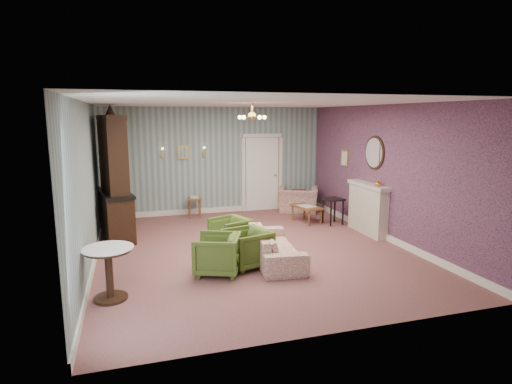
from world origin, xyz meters
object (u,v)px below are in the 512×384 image
object	(u,v)px
sofa_chintz	(275,241)
coffee_table	(307,214)
dresser	(113,174)
fireplace	(368,208)
olive_chair_c	(230,231)
wingback_chair	(298,196)
side_table_black	(333,211)
pedestal_table	(109,273)
olive_chair_a	(217,252)
olive_chair_b	(247,246)

from	to	relation	value
sofa_chintz	coffee_table	world-z (taller)	sofa_chintz
dresser	fireplace	bearing A→B (deg)	-24.55
olive_chair_c	coffee_table	world-z (taller)	olive_chair_c
wingback_chair	side_table_black	bearing A→B (deg)	125.08
sofa_chintz	pedestal_table	bearing A→B (deg)	114.07
olive_chair_a	olive_chair_b	world-z (taller)	olive_chair_a
olive_chair_a	sofa_chintz	distance (m)	1.21
olive_chair_b	side_table_black	bearing A→B (deg)	112.71
dresser	fireplace	xyz separation A→B (m)	(5.51, -1.32, -0.84)
olive_chair_a	side_table_black	distance (m)	4.21
olive_chair_b	pedestal_table	bearing A→B (deg)	-87.57
coffee_table	sofa_chintz	bearing A→B (deg)	-124.80
dresser	olive_chair_a	bearing A→B (deg)	-69.75
sofa_chintz	side_table_black	world-z (taller)	sofa_chintz
coffee_table	olive_chair_a	bearing A→B (deg)	-135.63
olive_chair_b	wingback_chair	bearing A→B (deg)	130.30
side_table_black	dresser	bearing A→B (deg)	176.03
wingback_chair	dresser	distance (m)	5.06
wingback_chair	fireplace	bearing A→B (deg)	129.07
dresser	coffee_table	distance (m)	4.74
coffee_table	pedestal_table	world-z (taller)	pedestal_table
wingback_chair	olive_chair_b	bearing A→B (deg)	79.90
olive_chair_a	dresser	bearing A→B (deg)	-127.48
dresser	side_table_black	size ratio (longest dim) A/B	4.31
olive_chair_c	side_table_black	xyz separation A→B (m)	(2.89, 1.13, -0.02)
sofa_chintz	side_table_black	distance (m)	3.09
dresser	side_table_black	distance (m)	5.26
olive_chair_b	wingback_chair	distance (m)	4.56
olive_chair_c	sofa_chintz	bearing A→B (deg)	11.15
olive_chair_b	dresser	bearing A→B (deg)	-154.77
sofa_chintz	fireplace	distance (m)	2.88
olive_chair_a	dresser	size ratio (longest dim) A/B	0.26
sofa_chintz	side_table_black	bearing A→B (deg)	-40.66
fireplace	side_table_black	xyz separation A→B (m)	(-0.38, 0.96, -0.25)
olive_chair_a	olive_chair_c	bearing A→B (deg)	179.20
olive_chair_a	olive_chair_c	world-z (taller)	olive_chair_a
olive_chair_a	dresser	xyz separation A→B (m)	(-1.71, 2.81, 1.05)
olive_chair_c	fireplace	distance (m)	3.28
sofa_chintz	side_table_black	size ratio (longest dim) A/B	2.97
wingback_chair	pedestal_table	distance (m)	6.63
olive_chair_b	pedestal_table	world-z (taller)	pedestal_table
dresser	side_table_black	xyz separation A→B (m)	(5.13, -0.36, -1.09)
olive_chair_b	coffee_table	distance (m)	3.49
wingback_chair	pedestal_table	bearing A→B (deg)	67.00
olive_chair_a	wingback_chair	size ratio (longest dim) A/B	0.71
dresser	coffee_table	world-z (taller)	dresser
sofa_chintz	wingback_chair	bearing A→B (deg)	-21.99
dresser	fireplace	world-z (taller)	dresser
olive_chair_a	coffee_table	size ratio (longest dim) A/B	0.90
fireplace	side_table_black	world-z (taller)	fireplace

